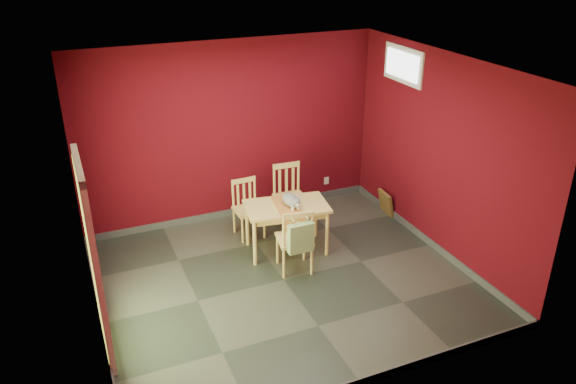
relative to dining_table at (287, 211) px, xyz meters
name	(u,v)px	position (x,y,z in m)	size (l,w,h in m)	color
ground	(284,280)	(-0.33, -0.68, -0.61)	(4.50, 4.50, 0.00)	#2D342D
room_shell	(284,277)	(-0.33, -0.68, -0.56)	(4.50, 4.50, 4.50)	#510811
doorway	(92,256)	(-2.56, -1.08, 0.52)	(0.06, 1.01, 2.13)	#B7D838
window	(403,65)	(1.90, 0.32, 1.74)	(0.05, 0.90, 0.50)	white
outlet_plate	(326,181)	(1.27, 1.31, -0.31)	(0.08, 0.01, 0.12)	silver
dining_table	(287,211)	(0.00, 0.00, 0.00)	(1.19, 0.81, 0.69)	#DAB866
table_runner	(290,212)	(0.00, -0.11, 0.04)	(0.40, 0.68, 0.32)	#B86D2F
chair_far_left	(248,207)	(-0.34, 0.64, -0.18)	(0.41, 0.41, 0.84)	#DAB866
chair_far_right	(290,196)	(0.33, 0.65, -0.12)	(0.47, 0.47, 0.96)	#DAB866
chair_near	(295,239)	(-0.10, -0.52, -0.14)	(0.49, 0.49, 0.92)	#DAB866
tote_bag	(301,238)	(-0.12, -0.74, 0.00)	(0.33, 0.19, 0.46)	#84A66A
cat	(291,198)	(0.05, -0.02, 0.19)	(0.22, 0.41, 0.21)	slate
picture_frame	(386,203)	(1.86, 0.41, -0.42)	(0.15, 0.37, 0.37)	brown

